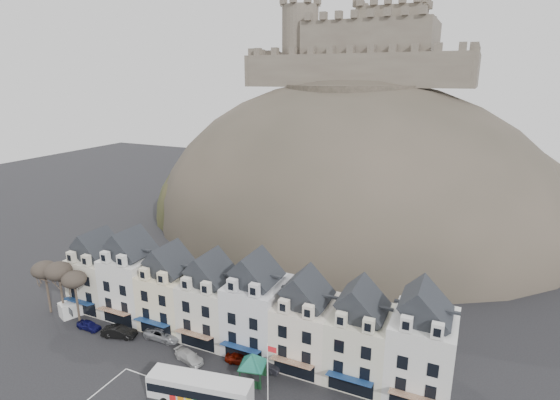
# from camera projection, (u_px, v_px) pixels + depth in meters

# --- Properties ---
(townhouse_terrace) EXTENTS (54.40, 9.35, 11.80)m
(townhouse_terrace) POSITION_uv_depth(u_px,v_px,m) (236.00, 304.00, 57.48)
(townhouse_terrace) COLOR beige
(townhouse_terrace) RESTS_ON ground
(castle_hill) EXTENTS (100.00, 76.00, 68.00)m
(castle_hill) POSITION_uv_depth(u_px,v_px,m) (352.00, 224.00, 104.79)
(castle_hill) COLOR #37342B
(castle_hill) RESTS_ON ground
(castle) EXTENTS (50.20, 22.20, 22.00)m
(castle) POSITION_uv_depth(u_px,v_px,m) (365.00, 50.00, 100.29)
(castle) COLOR brown
(castle) RESTS_ON ground
(tree_left_far) EXTENTS (3.61, 3.61, 8.24)m
(tree_left_far) POSITION_uv_depth(u_px,v_px,m) (44.00, 270.00, 63.95)
(tree_left_far) COLOR #3B2F25
(tree_left_far) RESTS_ON ground
(tree_left_mid) EXTENTS (3.78, 3.78, 8.64)m
(tree_left_mid) POSITION_uv_depth(u_px,v_px,m) (58.00, 272.00, 62.66)
(tree_left_mid) COLOR #3B2F25
(tree_left_mid) RESTS_ON ground
(tree_left_near) EXTENTS (3.43, 3.43, 7.84)m
(tree_left_near) POSITION_uv_depth(u_px,v_px,m) (74.00, 280.00, 61.64)
(tree_left_near) COLOR #3B2F25
(tree_left_near) RESTS_ON ground
(bus) EXTENTS (11.72, 4.63, 3.23)m
(bus) POSITION_uv_depth(u_px,v_px,m) (200.00, 389.00, 46.94)
(bus) COLOR #262628
(bus) RESTS_ON ground
(bus_shelter) EXTENTS (5.73, 5.73, 3.72)m
(bus_shelter) POSITION_uv_depth(u_px,v_px,m) (253.00, 360.00, 50.10)
(bus_shelter) COLOR black
(bus_shelter) RESTS_ON ground
(flagpole) EXTENTS (1.09, 0.11, 7.54)m
(flagpole) POSITION_uv_depth(u_px,v_px,m) (268.00, 371.00, 46.06)
(flagpole) COLOR silver
(flagpole) RESTS_ON ground
(white_van) EXTENTS (3.73, 5.29, 2.21)m
(white_van) POSITION_uv_depth(u_px,v_px,m) (78.00, 306.00, 65.22)
(white_van) COLOR silver
(white_van) RESTS_ON ground
(car_navy) EXTENTS (3.69, 1.49, 1.26)m
(car_navy) POSITION_uv_depth(u_px,v_px,m) (89.00, 325.00, 61.17)
(car_navy) COLOR #0D0E45
(car_navy) RESTS_ON ground
(car_black) EXTENTS (4.96, 2.83, 1.55)m
(car_black) POSITION_uv_depth(u_px,v_px,m) (119.00, 332.00, 59.30)
(car_black) COLOR black
(car_black) RESTS_ON ground
(car_silver) EXTENTS (5.27, 2.59, 1.47)m
(car_silver) POSITION_uv_depth(u_px,v_px,m) (163.00, 334.00, 58.92)
(car_silver) COLOR #93959A
(car_silver) RESTS_ON ground
(car_white) EXTENTS (4.60, 2.83, 1.24)m
(car_white) POSITION_uv_depth(u_px,v_px,m) (189.00, 357.00, 54.33)
(car_white) COLOR #BDBDBD
(car_white) RESTS_ON ground
(car_maroon) EXTENTS (3.97, 1.98, 1.30)m
(car_maroon) POSITION_uv_depth(u_px,v_px,m) (240.00, 358.00, 53.92)
(car_maroon) COLOR #661005
(car_maroon) RESTS_ON ground
(car_charcoal) EXTENTS (4.84, 1.74, 1.59)m
(car_charcoal) POSITION_uv_depth(u_px,v_px,m) (262.00, 363.00, 52.88)
(car_charcoal) COLOR black
(car_charcoal) RESTS_ON ground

